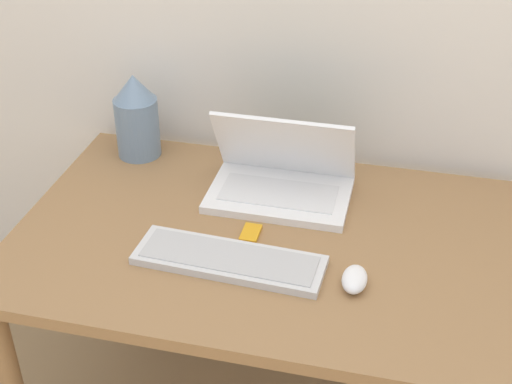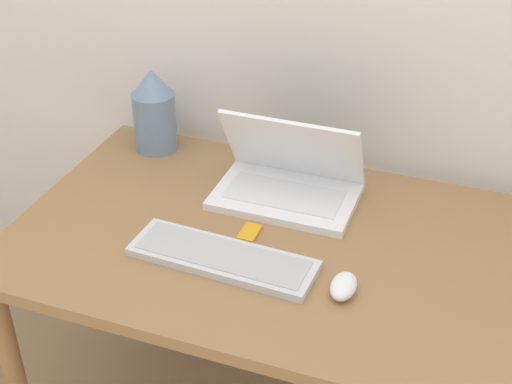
# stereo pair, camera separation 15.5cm
# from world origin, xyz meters

# --- Properties ---
(desk) EXTENTS (1.16, 0.75, 0.71)m
(desk) POSITION_xyz_m (0.00, 0.37, 0.62)
(desk) COLOR olive
(desk) RESTS_ON ground_plane
(laptop) EXTENTS (0.34, 0.23, 0.22)m
(laptop) POSITION_xyz_m (-0.01, 0.55, 0.76)
(laptop) COLOR white
(laptop) RESTS_ON desk
(keyboard) EXTENTS (0.42, 0.15, 0.02)m
(keyboard) POSITION_xyz_m (-0.06, 0.25, 0.72)
(keyboard) COLOR silver
(keyboard) RESTS_ON desk
(mouse) EXTENTS (0.05, 0.09, 0.04)m
(mouse) POSITION_xyz_m (0.21, 0.24, 0.73)
(mouse) COLOR white
(mouse) RESTS_ON desk
(vase) EXTENTS (0.12, 0.12, 0.23)m
(vase) POSITION_xyz_m (-0.42, 0.66, 0.82)
(vase) COLOR slate
(vase) RESTS_ON desk
(mp3_player) EXTENTS (0.04, 0.07, 0.01)m
(mp3_player) POSITION_xyz_m (-0.04, 0.36, 0.71)
(mp3_player) COLOR orange
(mp3_player) RESTS_ON desk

